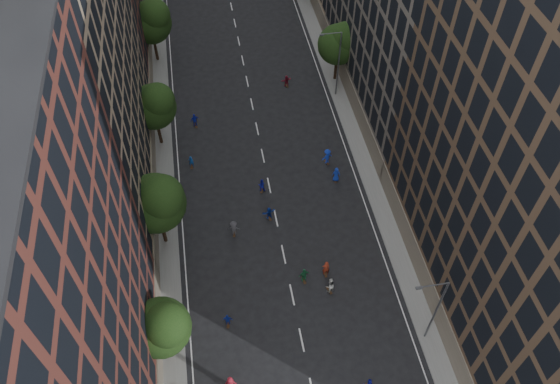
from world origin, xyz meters
The scene contains 25 objects.
ground centered at (0.00, 40.00, 0.00)m, with size 240.00×240.00×0.00m, color black.
sidewalk_left centered at (-12.00, 47.50, 0.07)m, with size 4.00×105.00×0.15m, color slate.
sidewalk_right centered at (12.00, 47.50, 0.07)m, with size 4.00×105.00×0.15m, color slate.
bldg_left_a centered at (-19.00, 11.00, 15.00)m, with size 14.00×22.00×30.00m, color #552720.
bldg_left_b centered at (-19.00, 35.00, 17.00)m, with size 14.00×26.00×34.00m, color #998064.
tree_left_1 centered at (-11.02, 13.86, 5.55)m, with size 4.80×4.80×8.21m.
tree_left_2 centered at (-10.99, 25.83, 6.36)m, with size 5.60×5.60×9.45m.
tree_left_3 centered at (-11.02, 39.85, 5.82)m, with size 5.00×5.00×8.58m.
tree_left_4 centered at (-11.00, 55.84, 6.10)m, with size 5.40×5.40×9.08m.
tree_right_a centered at (11.38, 47.85, 5.63)m, with size 5.00×5.00×8.39m.
streetlamp_near centered at (10.37, 12.00, 5.17)m, with size 2.64×0.22×9.06m.
streetlamp_far centered at (10.37, 45.00, 5.17)m, with size 2.64×0.22×9.06m.
skater_4 centered at (-6.09, 16.06, 0.75)m, with size 0.88×0.37×1.51m, color #132AA0.
skater_6 centered at (-6.47, 10.35, 0.94)m, with size 0.92×0.60×1.89m, color #AC1C2E.
skater_7 centered at (3.50, 19.65, 0.97)m, with size 0.71×0.47×1.95m, color #9C2E1A.
skater_8 centered at (3.45, 17.82, 0.93)m, with size 0.90×0.70×1.86m, color silver.
skater_9 centered at (-4.42, 25.73, 0.93)m, with size 1.20×0.69×1.86m, color #3E3E43.
skater_10 centered at (1.36, 19.29, 0.90)m, with size 1.05×0.44×1.80m, color #1E653B.
skater_11 centered at (-0.68, 27.14, 0.75)m, with size 1.39×0.44×1.50m, color navy.
skater_12 centered at (7.23, 31.00, 0.90)m, with size 0.88×0.57×1.80m, color #1531B1.
skater_13 centered at (-8.00, 35.69, 0.75)m, with size 0.55×0.36×1.51m, color #1449A7.
skater_14 centered at (-0.87, 30.95, 0.80)m, with size 0.78×0.61×1.61m, color #1318A0.
skater_15 centered at (6.86, 33.71, 0.97)m, with size 1.25×0.72×1.94m, color #1733BC.
skater_16 centered at (-7.13, 42.21, 0.87)m, with size 1.02×0.43×1.75m, color #1622B5.
skater_17 centered at (4.82, 47.73, 0.75)m, with size 1.40×0.45×1.51m, color maroon.
Camera 1 is at (-5.36, -6.58, 44.35)m, focal length 35.00 mm.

